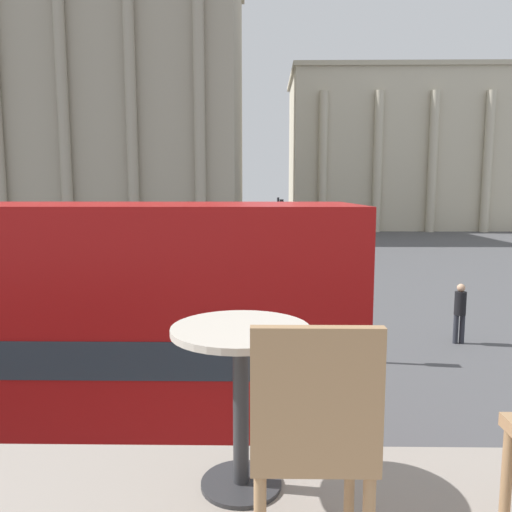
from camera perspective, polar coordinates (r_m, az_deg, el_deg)
cafe_dining_table at (r=2.22m, az=-1.76°, el=-12.94°), size 0.60×0.60×0.73m
cafe_chair_0 at (r=1.74m, az=6.44°, el=-19.63°), size 0.40×0.40×0.91m
plaza_building_left at (r=52.73m, az=-17.84°, el=16.07°), size 28.29×16.69×25.06m
plaza_building_right at (r=62.55m, az=17.52°, el=11.22°), size 29.09×14.39×17.55m
traffic_light_near at (r=12.70m, az=8.37°, el=-1.95°), size 0.42×0.24×3.45m
traffic_light_mid at (r=21.03m, az=1.14°, el=2.53°), size 0.42×0.24×3.86m
traffic_light_far at (r=26.33m, az=2.69°, el=3.68°), size 0.42×0.24×3.98m
pedestrian_olive at (r=30.95m, az=-14.33°, el=1.11°), size 0.32×0.32×1.77m
pedestrian_black at (r=15.35m, az=22.28°, el=-5.65°), size 0.32×0.32×1.73m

